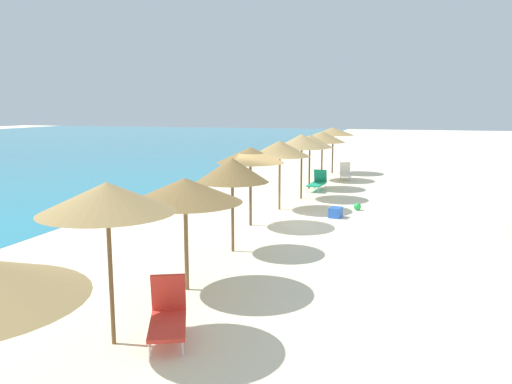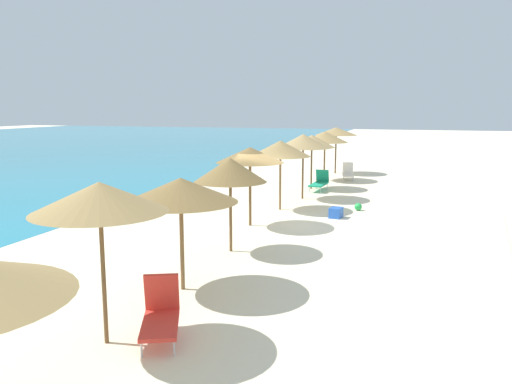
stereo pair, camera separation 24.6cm
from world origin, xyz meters
TOP-DOWN VIEW (x-y plane):
  - ground_plane at (0.00, 0.00)m, footprint 160.00×160.00m
  - beach_umbrella_2 at (-9.61, 0.54)m, footprint 2.27×2.27m
  - beach_umbrella_3 at (-6.80, 0.43)m, footprint 2.51×2.51m
  - beach_umbrella_4 at (-3.59, 0.47)m, footprint 2.03×2.03m
  - beach_umbrella_5 at (-0.40, 0.94)m, footprint 2.31×2.31m
  - beach_umbrella_6 at (2.62, 0.67)m, footprint 2.38×2.38m
  - beach_umbrella_7 at (5.28, 0.35)m, footprint 2.34×2.34m
  - beach_umbrella_8 at (8.22, 0.55)m, footprint 2.32×2.32m
  - beach_umbrella_9 at (11.36, 0.45)m, footprint 2.53×2.53m
  - beach_umbrella_10 at (14.62, 0.33)m, footprint 2.56×2.56m
  - lounge_chair_0 at (7.81, 0.05)m, footprint 1.69×0.74m
  - lounge_chair_2 at (-9.14, -0.27)m, footprint 1.45×1.09m
  - lounge_chair_3 at (11.93, -0.80)m, footprint 1.47×0.80m
  - beach_ball at (3.35, -2.32)m, footprint 0.29×0.29m
  - cooler_box at (1.74, -1.69)m, footprint 0.60×0.49m

SIDE VIEW (x-z plane):
  - ground_plane at x=0.00m, z-range 0.00..0.00m
  - beach_ball at x=3.35m, z-range 0.00..0.29m
  - cooler_box at x=1.74m, z-range 0.00..0.38m
  - lounge_chair_3 at x=11.93m, z-range -0.10..0.85m
  - lounge_chair_0 at x=7.81m, z-range -0.08..0.88m
  - lounge_chair_2 at x=-9.14m, z-range -0.09..0.98m
  - beach_umbrella_3 at x=-6.80m, z-range 0.99..3.51m
  - beach_umbrella_4 at x=-3.59m, z-range 0.98..3.64m
  - beach_umbrella_8 at x=8.22m, z-range 1.03..3.71m
  - beach_umbrella_9 at x=11.36m, z-range 1.05..3.77m
  - beach_umbrella_6 at x=2.62m, z-range 1.06..3.80m
  - beach_umbrella_5 at x=-0.40m, z-range 1.08..3.78m
  - beach_umbrella_2 at x=-9.61m, z-range 1.15..3.96m
  - beach_umbrella_7 at x=5.28m, z-range 1.12..3.99m
  - beach_umbrella_10 at x=14.62m, z-range 1.16..3.98m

